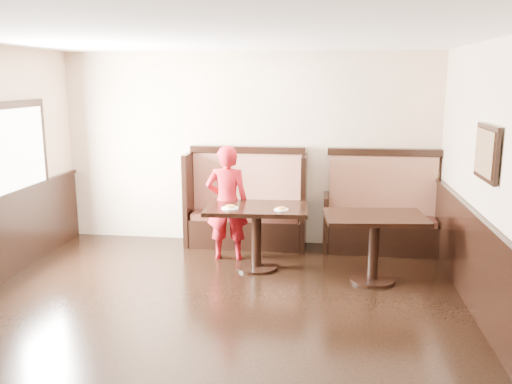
% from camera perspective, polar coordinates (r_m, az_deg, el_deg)
% --- Properties ---
extents(ground, '(7.00, 7.00, 0.00)m').
position_cam_1_polar(ground, '(5.09, -6.73, -16.55)').
color(ground, black).
rests_on(ground, ground).
extents(room_shell, '(7.00, 7.00, 7.00)m').
position_cam_1_polar(room_shell, '(5.14, -9.39, -8.16)').
color(room_shell, beige).
rests_on(room_shell, ground).
extents(booth_main, '(1.75, 0.72, 1.45)m').
position_cam_1_polar(booth_main, '(7.94, -1.03, -1.90)').
color(booth_main, black).
rests_on(booth_main, ground).
extents(booth_neighbor, '(1.65, 0.72, 1.45)m').
position_cam_1_polar(booth_neighbor, '(7.91, 13.10, -2.62)').
color(booth_neighbor, black).
rests_on(booth_neighbor, ground).
extents(table_main, '(1.33, 0.88, 0.82)m').
position_cam_1_polar(table_main, '(6.93, 0.05, -3.07)').
color(table_main, black).
rests_on(table_main, ground).
extents(table_neighbor, '(1.25, 0.89, 0.82)m').
position_cam_1_polar(table_neighbor, '(6.65, 12.34, -4.13)').
color(table_neighbor, black).
rests_on(table_neighbor, ground).
extents(child, '(0.60, 0.43, 1.56)m').
position_cam_1_polar(child, '(7.27, -3.06, -1.16)').
color(child, '#A6111B').
rests_on(child, ground).
extents(pizza_plate_left, '(0.22, 0.22, 0.04)m').
position_cam_1_polar(pizza_plate_left, '(6.78, -2.76, -1.63)').
color(pizza_plate_left, white).
rests_on(pizza_plate_left, table_main).
extents(pizza_plate_right, '(0.18, 0.18, 0.03)m').
position_cam_1_polar(pizza_plate_right, '(6.71, 2.68, -1.79)').
color(pizza_plate_right, white).
rests_on(pizza_plate_right, table_main).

